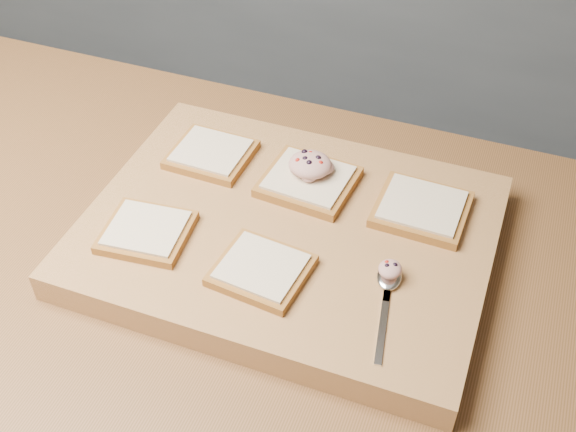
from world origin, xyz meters
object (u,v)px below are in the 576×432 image
Objects in this scene: cutting_board at (288,235)px; bread_far_center at (308,181)px; tuna_salad_dollop at (310,164)px; spoon at (388,283)px.

cutting_board is 0.09m from bread_far_center.
cutting_board is 4.05× the size of bread_far_center.
spoon is at bearing -44.29° from tuna_salad_dollop.
bread_far_center is at bearing 137.21° from spoon.
cutting_board is at bearing 158.91° from spoon.
tuna_salad_dollop is at bearing 91.33° from cutting_board.
tuna_salad_dollop is at bearing 98.06° from bread_far_center.
tuna_salad_dollop reaches higher than bread_far_center.
bread_far_center is 2.18× the size of tuna_salad_dollop.
bread_far_center is at bearing 90.61° from cutting_board.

